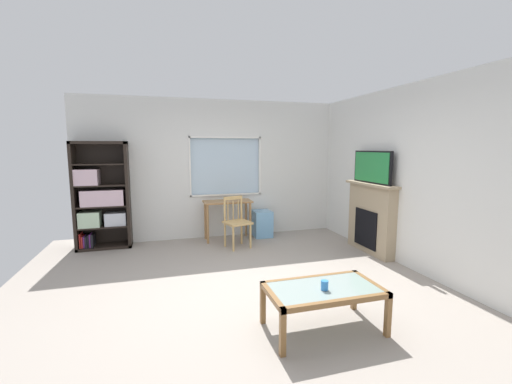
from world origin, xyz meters
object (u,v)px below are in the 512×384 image
Objects in this scene: desk_under_window at (228,208)px; tv at (372,167)px; coffee_table at (323,293)px; wooden_chair at (237,221)px; plastic_drawer_unit at (262,223)px; bookshelf at (100,199)px; sippy_cup at (325,285)px; fireplace at (371,218)px.

desk_under_window is 0.96× the size of tv.
wooden_chair is at bearing 93.97° from coffee_table.
coffee_table is (-0.45, -3.44, 0.12)m from plastic_drawer_unit.
desk_under_window is at bearing 146.44° from tv.
tv reaches higher than plastic_drawer_unit.
sippy_cup is (2.46, -3.56, -0.39)m from bookshelf.
coffee_table is 0.12m from sippy_cup.
tv is at bearing 46.72° from sippy_cup.
desk_under_window is at bearing 146.66° from fireplace.
sippy_cup is at bearing -86.11° from desk_under_window.
coffee_table is at bearing -134.05° from fireplace.
sippy_cup is at bearing -133.55° from fireplace.
desk_under_window is 10.13× the size of sippy_cup.
tv is 0.86× the size of coffee_table.
plastic_drawer_unit is at bearing 82.60° from coffee_table.
tv is at bearing 46.22° from coffee_table.
desk_under_window is 2.70m from tv.
desk_under_window is at bearing -175.93° from plastic_drawer_unit.
bookshelf is 1.98× the size of tv.
wooden_chair is 2.88m from coffee_table.
wooden_chair is at bearing -138.84° from plastic_drawer_unit.
tv reaches higher than wooden_chair.
desk_under_window is 3.41m from coffee_table.
bookshelf is 2.40m from wooden_chair.
tv is at bearing -23.49° from wooden_chair.
bookshelf reaches higher than sippy_cup.
fireplace reaches higher than plastic_drawer_unit.
fireplace reaches higher than wooden_chair.
plastic_drawer_unit is at bearing 4.07° from desk_under_window.
wooden_chair is (2.29, -0.63, -0.41)m from bookshelf.
sippy_cup is (-1.93, -2.03, -0.11)m from fireplace.
coffee_table is (-1.89, -1.97, -1.07)m from tv.
tv is at bearing -45.63° from plastic_drawer_unit.
bookshelf reaches higher than plastic_drawer_unit.
sippy_cup reaches higher than plastic_drawer_unit.
wooden_chair is 1.74× the size of plastic_drawer_unit.
sippy_cup is (-0.47, -3.50, 0.22)m from plastic_drawer_unit.
coffee_table is (-1.91, -1.97, -0.22)m from fireplace.
wooden_chair is 0.88m from plastic_drawer_unit.
plastic_drawer_unit is (0.70, 0.05, -0.36)m from desk_under_window.
wooden_chair is at bearing 156.69° from fireplace.
fireplace is at bearing -23.31° from wooden_chair.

